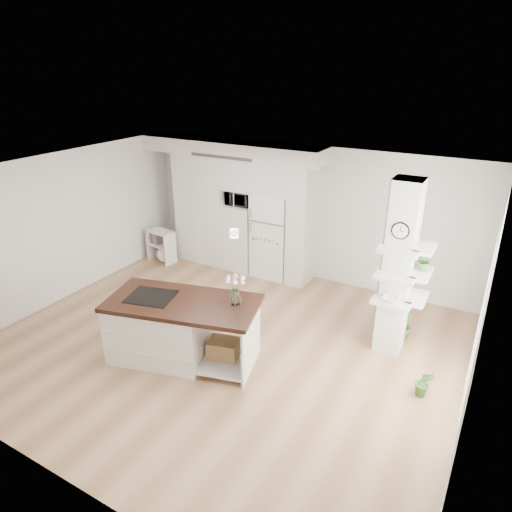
{
  "coord_description": "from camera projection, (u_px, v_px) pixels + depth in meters",
  "views": [
    {
      "loc": [
        3.47,
        -5.08,
        4.16
      ],
      "look_at": [
        0.08,
        0.9,
        1.21
      ],
      "focal_mm": 32.0,
      "sensor_mm": 36.0,
      "label": 1
    }
  ],
  "objects": [
    {
      "name": "floor",
      "position": [
        224.0,
        344.0,
        7.28
      ],
      "size": [
        7.0,
        6.0,
        0.01
      ],
      "primitive_type": "cube",
      "color": "tan",
      "rests_on": "ground"
    },
    {
      "name": "room",
      "position": [
        220.0,
        235.0,
        6.55
      ],
      "size": [
        7.04,
        6.04,
        2.72
      ],
      "color": "white",
      "rests_on": "ground"
    },
    {
      "name": "cabinet_wall",
      "position": [
        234.0,
        199.0,
        9.47
      ],
      "size": [
        4.0,
        0.71,
        2.7
      ],
      "color": "silver",
      "rests_on": "floor"
    },
    {
      "name": "refrigerator",
      "position": [
        273.0,
        235.0,
        9.32
      ],
      "size": [
        0.78,
        0.69,
        1.75
      ],
      "color": "white",
      "rests_on": "floor"
    },
    {
      "name": "column",
      "position": [
        402.0,
        272.0,
        6.57
      ],
      "size": [
        0.69,
        0.9,
        2.7
      ],
      "color": "silver",
      "rests_on": "floor"
    },
    {
      "name": "window",
      "position": [
        483.0,
        307.0,
        5.35
      ],
      "size": [
        0.0,
        2.4,
        2.4
      ],
      "primitive_type": "plane",
      "rotation": [
        1.57,
        0.0,
        -1.57
      ],
      "color": "white",
      "rests_on": "room"
    },
    {
      "name": "pendant_light",
      "position": [
        338.0,
        235.0,
        5.79
      ],
      "size": [
        0.12,
        0.12,
        0.1
      ],
      "primitive_type": "cylinder",
      "color": "white",
      "rests_on": "room"
    },
    {
      "name": "kitchen_island",
      "position": [
        168.0,
        327.0,
        6.79
      ],
      "size": [
        2.38,
        1.56,
        1.55
      ],
      "rotation": [
        0.0,
        0.0,
        0.26
      ],
      "color": "silver",
      "rests_on": "floor"
    },
    {
      "name": "bookshelf",
      "position": [
        162.0,
        248.0,
        10.14
      ],
      "size": [
        0.64,
        0.42,
        0.72
      ],
      "rotation": [
        0.0,
        0.0,
        -0.12
      ],
      "color": "silver",
      "rests_on": "floor"
    },
    {
      "name": "floor_plant_a",
      "position": [
        424.0,
        383.0,
        6.06
      ],
      "size": [
        0.24,
        0.2,
        0.43
      ],
      "primitive_type": "imported",
      "rotation": [
        0.0,
        0.0,
        -0.02
      ],
      "color": "#356628",
      "rests_on": "floor"
    },
    {
      "name": "floor_plant_b",
      "position": [
        402.0,
        324.0,
        7.35
      ],
      "size": [
        0.3,
        0.3,
        0.5
      ],
      "primitive_type": "imported",
      "rotation": [
        0.0,
        0.0,
        0.09
      ],
      "color": "#356628",
      "rests_on": "floor"
    },
    {
      "name": "microwave",
      "position": [
        240.0,
        198.0,
        9.33
      ],
      "size": [
        0.54,
        0.37,
        0.3
      ],
      "primitive_type": "imported",
      "color": "#2D2D2D",
      "rests_on": "cabinet_wall"
    },
    {
      "name": "shelf_plant",
      "position": [
        425.0,
        261.0,
        6.52
      ],
      "size": [
        0.27,
        0.23,
        0.3
      ],
      "primitive_type": "imported",
      "color": "#356628",
      "rests_on": "column"
    },
    {
      "name": "decor_bowl",
      "position": [
        390.0,
        299.0,
        6.56
      ],
      "size": [
        0.22,
        0.22,
        0.05
      ],
      "primitive_type": "imported",
      "color": "white",
      "rests_on": "column"
    }
  ]
}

